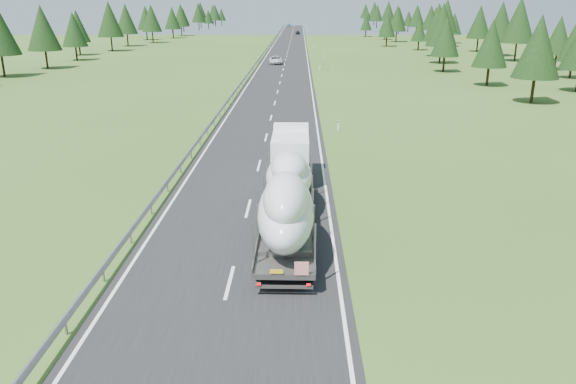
{
  "coord_description": "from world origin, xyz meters",
  "views": [
    {
      "loc": [
        2.88,
        -21.06,
        11.11
      ],
      "look_at": [
        2.33,
        6.43,
        1.88
      ],
      "focal_mm": 35.0,
      "sensor_mm": 36.0,
      "label": 1
    }
  ],
  "objects_px": {
    "highway_sign": "(324,60)",
    "boat_truck": "(288,185)",
    "distant_van": "(276,60)",
    "distant_car_dark": "(298,32)",
    "distant_car_blue": "(289,25)"
  },
  "relations": [
    {
      "from": "boat_truck",
      "to": "distant_car_blue",
      "type": "relative_size",
      "value": 4.41
    },
    {
      "from": "highway_sign",
      "to": "distant_van",
      "type": "distance_m",
      "value": 14.11
    },
    {
      "from": "boat_truck",
      "to": "distant_car_dark",
      "type": "xyz_separation_m",
      "value": [
        -0.16,
        197.61,
        -1.44
      ]
    },
    {
      "from": "highway_sign",
      "to": "boat_truck",
      "type": "xyz_separation_m",
      "value": [
        -4.87,
        -73.22,
        0.37
      ]
    },
    {
      "from": "boat_truck",
      "to": "distant_car_dark",
      "type": "distance_m",
      "value": 197.61
    },
    {
      "from": "distant_car_dark",
      "to": "distant_car_blue",
      "type": "distance_m",
      "value": 83.27
    },
    {
      "from": "boat_truck",
      "to": "distant_van",
      "type": "xyz_separation_m",
      "value": [
        -4.08,
        84.09,
        -1.43
      ]
    },
    {
      "from": "boat_truck",
      "to": "distant_car_blue",
      "type": "xyz_separation_m",
      "value": [
        -5.12,
        280.73,
        -1.49
      ]
    },
    {
      "from": "distant_car_dark",
      "to": "highway_sign",
      "type": "bearing_deg",
      "value": -90.77
    },
    {
      "from": "highway_sign",
      "to": "distant_car_blue",
      "type": "bearing_deg",
      "value": 92.76
    },
    {
      "from": "boat_truck",
      "to": "distant_car_dark",
      "type": "height_order",
      "value": "boat_truck"
    },
    {
      "from": "boat_truck",
      "to": "distant_van",
      "type": "relative_size",
      "value": 3.4
    },
    {
      "from": "highway_sign",
      "to": "distant_van",
      "type": "height_order",
      "value": "highway_sign"
    },
    {
      "from": "highway_sign",
      "to": "boat_truck",
      "type": "bearing_deg",
      "value": -93.8
    },
    {
      "from": "distant_car_dark",
      "to": "distant_van",
      "type": "bearing_deg",
      "value": -95.06
    }
  ]
}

